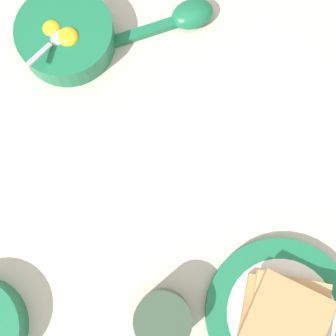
{
  "coord_description": "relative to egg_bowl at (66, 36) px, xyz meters",
  "views": [
    {
      "loc": [
        -0.15,
        -0.09,
        0.67
      ],
      "look_at": [
        -0.02,
        -0.07,
        0.02
      ],
      "focal_mm": 50.0,
      "sensor_mm": 36.0,
      "label": 1
    }
  ],
  "objects": [
    {
      "name": "toast_plate",
      "position": [
        -0.37,
        -0.34,
        -0.02
      ],
      "size": [
        0.2,
        0.2,
        0.02
      ],
      "color": "#196B42",
      "rests_on": "ground_plane"
    },
    {
      "name": "ground_plane",
      "position": [
        -0.17,
        -0.1,
        -0.02
      ],
      "size": [
        3.0,
        3.0,
        0.0
      ],
      "primitive_type": "plane",
      "color": "beige"
    },
    {
      "name": "toast_sandwich",
      "position": [
        -0.37,
        -0.34,
        0.01
      ],
      "size": [
        0.13,
        0.13,
        0.04
      ],
      "color": "tan",
      "rests_on": "toast_plate"
    },
    {
      "name": "drinking_cup",
      "position": [
        -0.39,
        -0.18,
        0.01
      ],
      "size": [
        0.07,
        0.07,
        0.06
      ],
      "color": "#334733",
      "rests_on": "ground_plane"
    },
    {
      "name": "egg_bowl",
      "position": [
        0.0,
        0.0,
        0.0
      ],
      "size": [
        0.15,
        0.14,
        0.08
      ],
      "color": "#196B42",
      "rests_on": "ground_plane"
    },
    {
      "name": "soup_spoon",
      "position": [
        0.05,
        -0.17,
        -0.01
      ],
      "size": [
        0.1,
        0.16,
        0.03
      ],
      "color": "#196B42",
      "rests_on": "ground_plane"
    }
  ]
}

